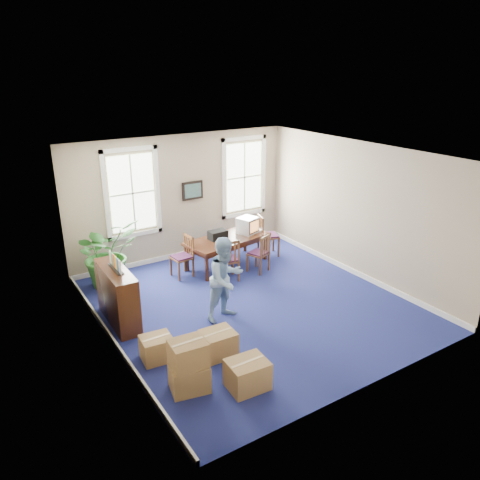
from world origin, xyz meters
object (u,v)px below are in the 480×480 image
credenza (117,295)px  cardboard_boxes (198,356)px  chair_near_left (227,259)px  potted_plant (107,253)px  man (226,279)px  conference_table (227,251)px  crt_tv (247,225)px

credenza → cardboard_boxes: bearing=-78.2°
chair_near_left → potted_plant: 2.75m
credenza → potted_plant: potted_plant is taller
man → cardboard_boxes: size_ratio=1.08×
chair_near_left → credenza: bearing=21.1°
conference_table → chair_near_left: bearing=-131.0°
credenza → cardboard_boxes: credenza is taller
crt_tv → potted_plant: (-3.53, 0.44, -0.16)m
conference_table → crt_tv: bearing=-5.7°
cardboard_boxes → credenza: bearing=100.7°
crt_tv → potted_plant: potted_plant is taller
crt_tv → chair_near_left: (-1.08, -0.78, -0.42)m
conference_table → crt_tv: crt_tv is taller
potted_plant → cardboard_boxes: (0.10, -4.24, -0.33)m
man → potted_plant: (-1.51, 2.75, -0.07)m
credenza → cardboard_boxes: size_ratio=0.94×
man → credenza: bearing=140.9°
crt_tv → potted_plant: bearing=153.9°
chair_near_left → man: (-0.94, -1.52, 0.34)m
man → credenza: 2.14m
conference_table → cardboard_boxes: 4.67m
chair_near_left → credenza: credenza is taller
crt_tv → cardboard_boxes: bearing=-151.0°
conference_table → chair_near_left: 0.87m
man → conference_table: bearing=47.2°
man → credenza: size_ratio=1.15×
credenza → cardboard_boxes: 2.53m
chair_near_left → credenza: size_ratio=0.70×
man → potted_plant: bearing=107.5°
cardboard_boxes → crt_tv: bearing=48.0°
crt_tv → chair_near_left: size_ratio=0.47×
potted_plant → crt_tv: bearing=-7.1°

